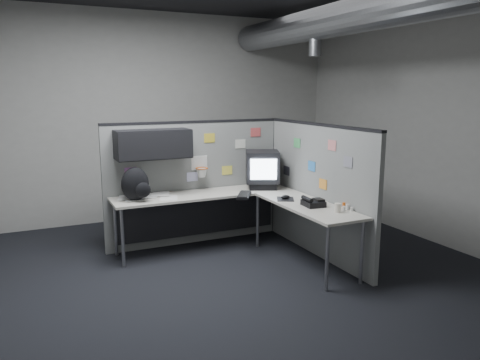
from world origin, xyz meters
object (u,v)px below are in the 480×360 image
desk (230,205)px  phone (313,203)px  monitor (262,169)px  keyboard (244,195)px  backpack (136,185)px

desk → phone: 1.09m
desk → monitor: size_ratio=4.05×
keyboard → phone: 0.92m
monitor → keyboard: bearing=-161.3°
keyboard → backpack: 1.31m
monitor → keyboard: 0.63m
desk → backpack: bearing=168.2°
phone → backpack: bearing=162.6°
keyboard → phone: (0.49, -0.77, 0.02)m
keyboard → desk: bearing=134.8°
backpack → desk: bearing=-21.0°
monitor → keyboard: (-0.45, -0.37, -0.24)m
monitor → phone: 1.17m
phone → backpack: size_ratio=0.62×
desk → phone: (0.64, -0.87, 0.16)m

